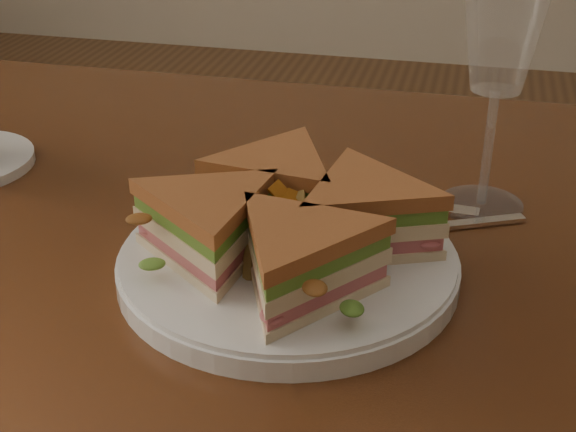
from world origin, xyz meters
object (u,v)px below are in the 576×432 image
at_px(sandwich_wedges, 288,222).
at_px(spoon, 371,233).
at_px(table, 259,337).
at_px(plate, 288,264).
at_px(wine_glass, 503,28).
at_px(knife, 351,197).

height_order(sandwich_wedges, spoon, sandwich_wedges).
relative_size(table, sandwich_wedges, 4.36).
relative_size(table, plate, 4.63).
distance_m(sandwich_wedges, wine_glass, 0.24).
relative_size(plate, spoon, 1.52).
bearing_deg(spoon, knife, 87.10).
distance_m(table, plate, 0.12).
distance_m(table, spoon, 0.14).
distance_m(knife, wine_glass, 0.20).
relative_size(plate, knife, 1.20).
relative_size(table, knife, 5.57).
relative_size(plate, wine_glass, 1.16).
bearing_deg(sandwich_wedges, table, 130.12).
xyz_separation_m(plate, knife, (0.03, 0.14, -0.01)).
distance_m(table, knife, 0.15).
xyz_separation_m(plate, spoon, (0.05, 0.07, -0.00)).
bearing_deg(plate, table, 130.12).
bearing_deg(knife, wine_glass, 10.04).
bearing_deg(wine_glass, spoon, -138.30).
relative_size(sandwich_wedges, spoon, 1.61).
xyz_separation_m(sandwich_wedges, wine_glass, (0.14, 0.15, 0.12)).
xyz_separation_m(table, knife, (0.06, 0.09, 0.10)).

